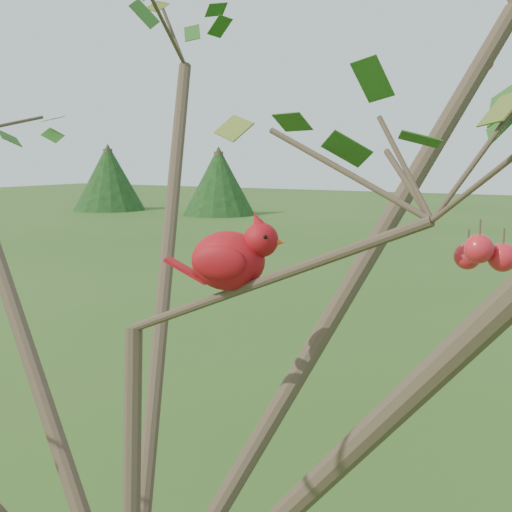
# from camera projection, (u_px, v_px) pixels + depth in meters

# --- Properties ---
(crabapple_tree) EXTENTS (2.35, 2.05, 2.95)m
(crabapple_tree) POSITION_uv_depth(u_px,v_px,m) (117.00, 255.00, 1.12)
(crabapple_tree) COLOR #423123
(crabapple_tree) RESTS_ON ground
(cardinal) EXTENTS (0.22, 0.14, 0.15)m
(cardinal) POSITION_uv_depth(u_px,v_px,m) (232.00, 258.00, 1.12)
(cardinal) COLOR #B40F1C
(cardinal) RESTS_ON ground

